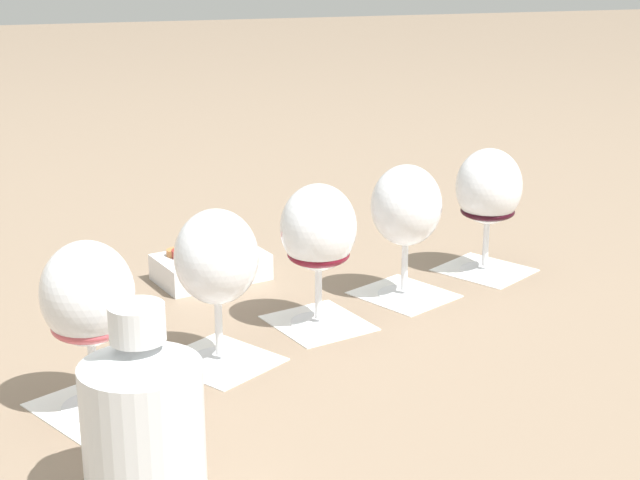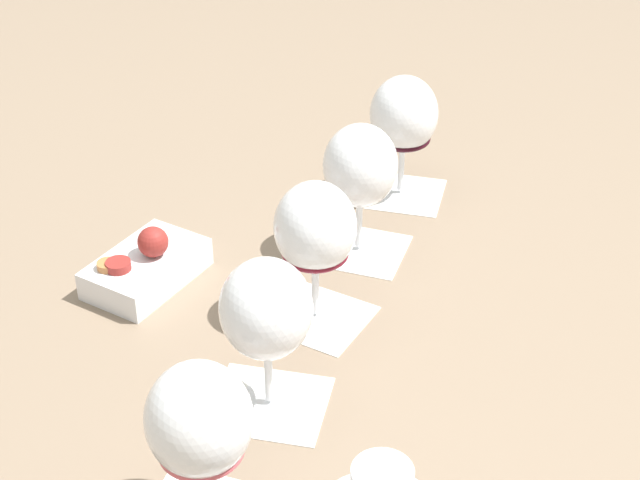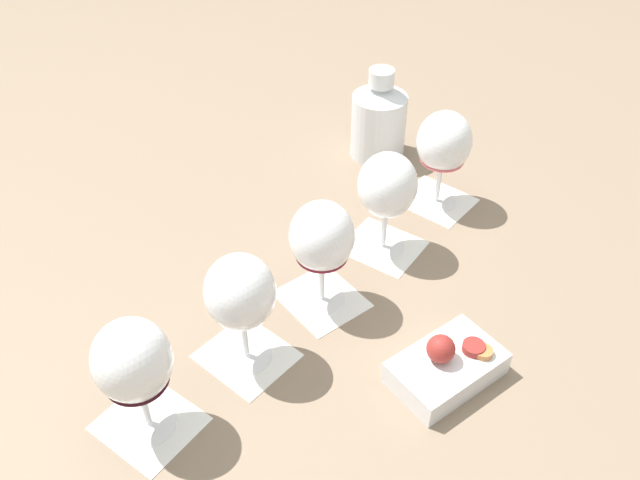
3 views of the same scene
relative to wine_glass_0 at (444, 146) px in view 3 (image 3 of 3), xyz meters
name	(u,v)px [view 3 (image 3 of 3)]	position (x,y,z in m)	size (l,w,h in m)	color
ground_plane	(320,296)	(0.26, 0.14, -0.11)	(8.00, 8.00, 0.00)	#7F6B56
tasting_card_0	(436,201)	(0.00, 0.00, -0.11)	(0.14, 0.14, 0.00)	white
tasting_card_1	(383,246)	(0.13, 0.07, -0.11)	(0.14, 0.15, 0.00)	white
tasting_card_2	(324,298)	(0.26, 0.14, -0.11)	(0.13, 0.13, 0.00)	white
tasting_card_3	(247,356)	(0.39, 0.20, -0.11)	(0.14, 0.14, 0.00)	white
tasting_card_4	(150,423)	(0.53, 0.26, -0.11)	(0.14, 0.15, 0.00)	white
wine_glass_0	(444,146)	(0.00, 0.00, 0.00)	(0.09, 0.09, 0.16)	white
wine_glass_1	(387,190)	(0.13, 0.07, 0.00)	(0.09, 0.09, 0.16)	white
wine_glass_2	(324,240)	(0.26, 0.14, 0.00)	(0.09, 0.09, 0.16)	white
wine_glass_3	(240,297)	(0.39, 0.20, 0.00)	(0.09, 0.09, 0.16)	white
wine_glass_4	(133,364)	(0.53, 0.26, 0.00)	(0.09, 0.09, 0.16)	white
ceramic_vase	(379,119)	(0.03, -0.17, -0.04)	(0.10, 0.10, 0.17)	silver
snack_dish	(447,366)	(0.17, 0.32, -0.09)	(0.16, 0.12, 0.07)	silver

